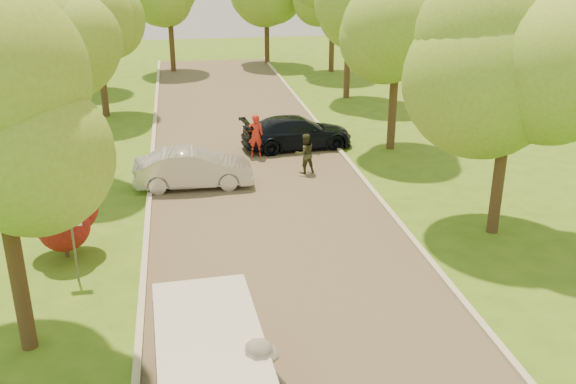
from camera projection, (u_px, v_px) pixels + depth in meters
ground at (317, 343)px, 14.78m from camera, size 100.00×100.00×0.00m
road at (268, 209)px, 22.12m from camera, size 8.00×60.00×0.01m
curb_left at (148, 216)px, 21.45m from camera, size 0.18×60.00×0.12m
curb_right at (380, 200)px, 22.74m from camera, size 0.18×60.00×0.12m
street_sign at (72, 228)px, 16.95m from camera, size 0.55×0.06×2.17m
red_shrub at (63, 223)px, 18.42m from camera, size 1.70×1.70×1.95m
tree_l_mida at (3, 128)px, 12.80m from camera, size 4.71×4.60×7.39m
tree_l_midb at (63, 62)px, 23.02m from camera, size 4.30×4.20×6.62m
tree_l_far at (100, 9)px, 31.93m from camera, size 4.92×4.80×7.79m
tree_r_mida at (521, 57)px, 18.46m from camera, size 5.13×5.00×7.95m
tree_r_midb at (401, 37)px, 26.89m from camera, size 4.51×4.40×7.01m
minivan at (213, 384)px, 11.89m from camera, size 2.21×5.14×1.88m
silver_sedan at (194, 168)px, 23.93m from camera, size 4.43×1.64×1.45m
dark_sedan at (297, 132)px, 28.45m from camera, size 5.11×2.49×1.43m
person_striped at (256, 136)px, 27.18m from camera, size 0.72×0.51×1.87m
person_olive at (305, 154)px, 25.31m from camera, size 0.89×0.75×1.62m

